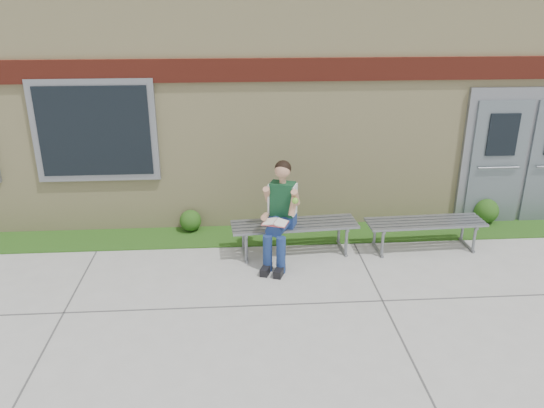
{
  "coord_description": "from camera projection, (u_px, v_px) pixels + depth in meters",
  "views": [
    {
      "loc": [
        -0.82,
        -5.25,
        3.63
      ],
      "look_at": [
        -0.34,
        1.7,
        0.9
      ],
      "focal_mm": 35.0,
      "sensor_mm": 36.0,
      "label": 1
    }
  ],
  "objects": [
    {
      "name": "ground",
      "position": [
        311.0,
        327.0,
        6.26
      ],
      "size": [
        80.0,
        80.0,
        0.0
      ],
      "primitive_type": "plane",
      "color": "#9E9E99",
      "rests_on": "ground"
    },
    {
      "name": "grass_strip",
      "position": [
        289.0,
        234.0,
        8.67
      ],
      "size": [
        16.0,
        0.8,
        0.02
      ],
      "primitive_type": "cube",
      "color": "#204312",
      "rests_on": "ground"
    },
    {
      "name": "school_building",
      "position": [
        274.0,
        76.0,
        11.05
      ],
      "size": [
        16.2,
        6.22,
        4.2
      ],
      "color": "beige",
      "rests_on": "ground"
    },
    {
      "name": "bench_left",
      "position": [
        294.0,
        230.0,
        7.94
      ],
      "size": [
        1.91,
        0.66,
        0.49
      ],
      "rotation": [
        0.0,
        0.0,
        0.08
      ],
      "color": "slate",
      "rests_on": "ground"
    },
    {
      "name": "bench_right",
      "position": [
        425.0,
        227.0,
        8.07
      ],
      "size": [
        1.81,
        0.57,
        0.46
      ],
      "rotation": [
        0.0,
        0.0,
        0.04
      ],
      "color": "slate",
      "rests_on": "ground"
    },
    {
      "name": "girl",
      "position": [
        280.0,
        212.0,
        7.58
      ],
      "size": [
        0.63,
        0.96,
        1.48
      ],
      "rotation": [
        0.0,
        0.0,
        -0.35
      ],
      "color": "navy",
      "rests_on": "ground"
    },
    {
      "name": "shrub_mid",
      "position": [
        191.0,
        221.0,
        8.73
      ],
      "size": [
        0.35,
        0.35,
        0.35
      ],
      "primitive_type": "sphere",
      "color": "#204312",
      "rests_on": "grass_strip"
    },
    {
      "name": "shrub_east",
      "position": [
        486.0,
        211.0,
        9.04
      ],
      "size": [
        0.42,
        0.42,
        0.42
      ],
      "primitive_type": "sphere",
      "color": "#204312",
      "rests_on": "grass_strip"
    }
  ]
}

